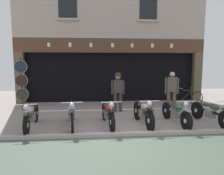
{
  "coord_description": "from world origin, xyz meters",
  "views": [
    {
      "loc": [
        -0.88,
        -5.3,
        2.03
      ],
      "look_at": [
        -0.2,
        2.69,
        1.06
      ],
      "focal_mm": 32.07,
      "sensor_mm": 36.0,
      "label": 1
    }
  ],
  "objects_px": {
    "leaning_bicycle": "(188,99)",
    "shopkeeper_center": "(172,90)",
    "motorcycle_center_left": "(108,113)",
    "motorcycle_center_right": "(176,112)",
    "salesman_left": "(118,90)",
    "advert_board_far": "(172,70)",
    "motorcycle_center": "(143,112)",
    "advert_board_near": "(151,71)",
    "motorcycle_left": "(72,114)",
    "motorcycle_far_left": "(31,115)",
    "tyre_sign_pole": "(22,81)",
    "motorcycle_right": "(211,112)"
  },
  "relations": [
    {
      "from": "motorcycle_left",
      "to": "advert_board_near",
      "type": "height_order",
      "value": "advert_board_near"
    },
    {
      "from": "motorcycle_center_left",
      "to": "shopkeeper_center",
      "type": "distance_m",
      "value": 3.27
    },
    {
      "from": "salesman_left",
      "to": "motorcycle_center",
      "type": "bearing_deg",
      "value": 105.91
    },
    {
      "from": "motorcycle_center_right",
      "to": "motorcycle_right",
      "type": "height_order",
      "value": "motorcycle_right"
    },
    {
      "from": "motorcycle_right",
      "to": "advert_board_far",
      "type": "xyz_separation_m",
      "value": [
        0.4,
        4.5,
        1.27
      ]
    },
    {
      "from": "motorcycle_right",
      "to": "tyre_sign_pole",
      "type": "distance_m",
      "value": 7.52
    },
    {
      "from": "salesman_left",
      "to": "motorcycle_left",
      "type": "bearing_deg",
      "value": 47.36
    },
    {
      "from": "motorcycle_center_left",
      "to": "motorcycle_center_right",
      "type": "relative_size",
      "value": 1.01
    },
    {
      "from": "motorcycle_center_left",
      "to": "tyre_sign_pole",
      "type": "height_order",
      "value": "tyre_sign_pole"
    },
    {
      "from": "motorcycle_far_left",
      "to": "advert_board_far",
      "type": "distance_m",
      "value": 7.74
    },
    {
      "from": "motorcycle_far_left",
      "to": "tyre_sign_pole",
      "type": "bearing_deg",
      "value": -71.61
    },
    {
      "from": "salesman_left",
      "to": "tyre_sign_pole",
      "type": "relative_size",
      "value": 0.72
    },
    {
      "from": "leaning_bicycle",
      "to": "motorcycle_center_right",
      "type": "bearing_deg",
      "value": 134.22
    },
    {
      "from": "motorcycle_right",
      "to": "shopkeeper_center",
      "type": "bearing_deg",
      "value": -77.85
    },
    {
      "from": "motorcycle_far_left",
      "to": "advert_board_near",
      "type": "xyz_separation_m",
      "value": [
        5.04,
        4.39,
        1.21
      ]
    },
    {
      "from": "tyre_sign_pole",
      "to": "salesman_left",
      "type": "bearing_deg",
      "value": -8.04
    },
    {
      "from": "motorcycle_far_left",
      "to": "motorcycle_center",
      "type": "xyz_separation_m",
      "value": [
        3.57,
        0.01,
        0.02
      ]
    },
    {
      "from": "tyre_sign_pole",
      "to": "advert_board_far",
      "type": "bearing_deg",
      "value": 14.06
    },
    {
      "from": "leaning_bicycle",
      "to": "shopkeeper_center",
      "type": "bearing_deg",
      "value": 115.49
    },
    {
      "from": "motorcycle_left",
      "to": "advert_board_near",
      "type": "xyz_separation_m",
      "value": [
        3.78,
        4.38,
        1.19
      ]
    },
    {
      "from": "motorcycle_center",
      "to": "tyre_sign_pole",
      "type": "relative_size",
      "value": 0.86
    },
    {
      "from": "motorcycle_far_left",
      "to": "motorcycle_center_right",
      "type": "relative_size",
      "value": 1.02
    },
    {
      "from": "motorcycle_center_left",
      "to": "advert_board_far",
      "type": "bearing_deg",
      "value": -138.0
    },
    {
      "from": "advert_board_far",
      "to": "tyre_sign_pole",
      "type": "bearing_deg",
      "value": -165.94
    },
    {
      "from": "salesman_left",
      "to": "leaning_bicycle",
      "type": "distance_m",
      "value": 3.5
    },
    {
      "from": "motorcycle_center_right",
      "to": "tyre_sign_pole",
      "type": "bearing_deg",
      "value": -28.28
    },
    {
      "from": "motorcycle_right",
      "to": "leaning_bicycle",
      "type": "xyz_separation_m",
      "value": [
        0.51,
        2.73,
        -0.04
      ]
    },
    {
      "from": "motorcycle_left",
      "to": "advert_board_near",
      "type": "relative_size",
      "value": 2.23
    },
    {
      "from": "motorcycle_center_right",
      "to": "advert_board_far",
      "type": "xyz_separation_m",
      "value": [
        1.56,
        4.39,
        1.27
      ]
    },
    {
      "from": "motorcycle_center_right",
      "to": "advert_board_far",
      "type": "bearing_deg",
      "value": -114.31
    },
    {
      "from": "advert_board_near",
      "to": "leaning_bicycle",
      "type": "relative_size",
      "value": 0.52
    },
    {
      "from": "motorcycle_left",
      "to": "motorcycle_center_right",
      "type": "relative_size",
      "value": 1.0
    },
    {
      "from": "tyre_sign_pole",
      "to": "advert_board_near",
      "type": "distance_m",
      "value": 6.46
    },
    {
      "from": "motorcycle_right",
      "to": "shopkeeper_center",
      "type": "distance_m",
      "value": 1.98
    },
    {
      "from": "advert_board_near",
      "to": "leaning_bicycle",
      "type": "distance_m",
      "value": 2.53
    },
    {
      "from": "motorcycle_center_left",
      "to": "motorcycle_center",
      "type": "xyz_separation_m",
      "value": [
        1.16,
        -0.02,
        0.01
      ]
    },
    {
      "from": "motorcycle_far_left",
      "to": "motorcycle_center",
      "type": "distance_m",
      "value": 3.57
    },
    {
      "from": "motorcycle_center",
      "to": "shopkeeper_center",
      "type": "bearing_deg",
      "value": -138.7
    },
    {
      "from": "motorcycle_far_left",
      "to": "motorcycle_right",
      "type": "bearing_deg",
      "value": 173.11
    },
    {
      "from": "motorcycle_center_right",
      "to": "advert_board_far",
      "type": "height_order",
      "value": "advert_board_far"
    },
    {
      "from": "motorcycle_center",
      "to": "leaning_bicycle",
      "type": "xyz_separation_m",
      "value": [
        2.78,
        2.62,
        -0.05
      ]
    },
    {
      "from": "motorcycle_center_left",
      "to": "advert_board_near",
      "type": "xyz_separation_m",
      "value": [
        2.62,
        4.37,
        1.2
      ]
    },
    {
      "from": "motorcycle_center_right",
      "to": "advert_board_far",
      "type": "distance_m",
      "value": 4.83
    },
    {
      "from": "advert_board_near",
      "to": "motorcycle_center",
      "type": "bearing_deg",
      "value": -108.44
    },
    {
      "from": "motorcycle_center_right",
      "to": "leaning_bicycle",
      "type": "xyz_separation_m",
      "value": [
        1.67,
        2.62,
        -0.03
      ]
    },
    {
      "from": "tyre_sign_pole",
      "to": "advert_board_far",
      "type": "relative_size",
      "value": 2.07
    },
    {
      "from": "motorcycle_right",
      "to": "salesman_left",
      "type": "distance_m",
      "value": 3.59
    },
    {
      "from": "salesman_left",
      "to": "advert_board_far",
      "type": "xyz_separation_m",
      "value": [
        3.29,
        2.43,
        0.77
      ]
    },
    {
      "from": "motorcycle_right",
      "to": "advert_board_near",
      "type": "distance_m",
      "value": 4.73
    },
    {
      "from": "motorcycle_far_left",
      "to": "leaning_bicycle",
      "type": "xyz_separation_m",
      "value": [
        6.35,
        2.62,
        -0.03
      ]
    }
  ]
}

